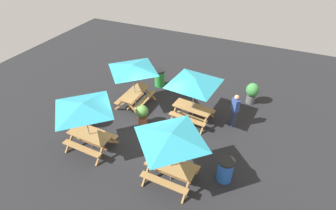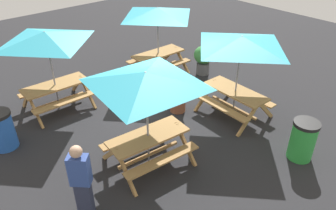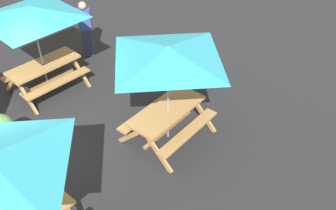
# 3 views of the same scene
# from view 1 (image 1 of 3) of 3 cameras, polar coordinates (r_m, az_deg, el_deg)

# --- Properties ---
(ground_plane) EXTENTS (24.00, 24.00, 0.00)m
(ground_plane) POSITION_cam_1_polar(r_m,az_deg,el_deg) (11.97, -4.30, -5.55)
(ground_plane) COLOR #232326
(ground_plane) RESTS_ON ground
(picnic_table_0) EXTENTS (2.07, 2.07, 2.34)m
(picnic_table_0) POSITION_cam_1_polar(r_m,az_deg,el_deg) (8.60, 0.65, -7.66)
(picnic_table_0) COLOR #A87A44
(picnic_table_0) RESTS_ON ground
(picnic_table_1) EXTENTS (2.06, 2.06, 2.34)m
(picnic_table_1) POSITION_cam_1_polar(r_m,az_deg,el_deg) (12.53, -7.64, 7.46)
(picnic_table_1) COLOR #A87A44
(picnic_table_1) RESTS_ON ground
(picnic_table_2) EXTENTS (2.07, 2.07, 2.34)m
(picnic_table_2) POSITION_cam_1_polar(r_m,az_deg,el_deg) (10.34, -17.90, -1.00)
(picnic_table_2) COLOR #A87A44
(picnic_table_2) RESTS_ON ground
(picnic_table_3) EXTENTS (2.81, 2.81, 2.34)m
(picnic_table_3) POSITION_cam_1_polar(r_m,az_deg,el_deg) (11.41, 5.74, 4.51)
(picnic_table_3) COLOR #A87A44
(picnic_table_3) RESTS_ON ground
(trash_bin_blue) EXTENTS (0.59, 0.59, 0.98)m
(trash_bin_blue) POSITION_cam_1_polar(r_m,az_deg,el_deg) (9.93, 12.34, -13.61)
(trash_bin_blue) COLOR blue
(trash_bin_blue) RESTS_ON ground
(trash_bin_green) EXTENTS (0.59, 0.59, 0.98)m
(trash_bin_green) POSITION_cam_1_polar(r_m,az_deg,el_deg) (14.81, -1.86, 5.95)
(trash_bin_green) COLOR green
(trash_bin_green) RESTS_ON ground
(potted_plant_0) EXTENTS (0.58, 0.58, 0.99)m
(potted_plant_0) POSITION_cam_1_polar(r_m,az_deg,el_deg) (12.02, -5.64, -1.95)
(potted_plant_0) COLOR #935138
(potted_plant_0) RESTS_ON ground
(potted_plant_1) EXTENTS (0.67, 0.67, 1.01)m
(potted_plant_1) POSITION_cam_1_polar(r_m,az_deg,el_deg) (12.42, -17.72, -2.16)
(potted_plant_1) COLOR #59595B
(potted_plant_1) RESTS_ON ground
(potted_plant_2) EXTENTS (0.64, 0.64, 1.13)m
(potted_plant_2) POSITION_cam_1_polar(r_m,az_deg,el_deg) (13.96, 17.84, 2.74)
(potted_plant_2) COLOR #59595B
(potted_plant_2) RESTS_ON ground
(person_standing) EXTENTS (0.41, 0.41, 1.67)m
(person_standing) POSITION_cam_1_polar(r_m,az_deg,el_deg) (12.04, 14.28, -1.03)
(person_standing) COLOR #2D334C
(person_standing) RESTS_ON ground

